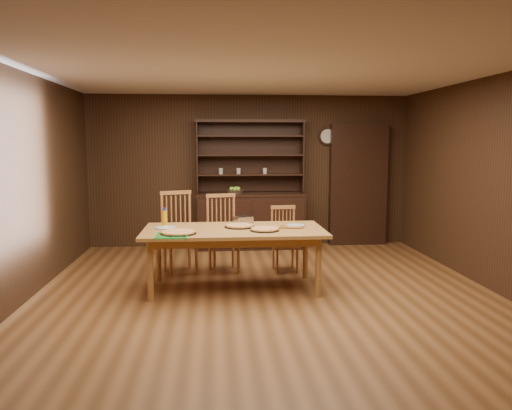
{
  "coord_description": "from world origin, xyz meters",
  "views": [
    {
      "loc": [
        -0.6,
        -5.63,
        1.8
      ],
      "look_at": [
        -0.1,
        0.4,
        1.03
      ],
      "focal_mm": 35.0,
      "sensor_mm": 36.0,
      "label": 1
    }
  ],
  "objects": [
    {
      "name": "pot_holder_a",
      "position": [
        0.37,
        0.37,
        0.76
      ],
      "size": [
        0.2,
        0.2,
        0.01
      ],
      "primitive_type": "cube",
      "rotation": [
        0.0,
        0.0,
        0.08
      ],
      "color": "#B01E14",
      "rests_on": "dining_table"
    },
    {
      "name": "cooling_rack",
      "position": [
        -1.09,
        -0.06,
        0.76
      ],
      "size": [
        0.44,
        0.44,
        0.02
      ],
      "primitive_type": null,
      "rotation": [
        0.0,
        0.0,
        0.3
      ],
      "color": "green",
      "rests_on": "dining_table"
    },
    {
      "name": "chair_left",
      "position": [
        -1.11,
        1.24,
        0.6
      ],
      "size": [
        0.58,
        0.57,
        1.13
      ],
      "rotation": [
        0.0,
        0.0,
        0.34
      ],
      "color": "#AF6B3C",
      "rests_on": "floor"
    },
    {
      "name": "chair_center",
      "position": [
        -0.5,
        1.28,
        0.57
      ],
      "size": [
        0.52,
        0.5,
        1.08
      ],
      "rotation": [
        0.0,
        0.0,
        0.21
      ],
      "color": "#AF6B3C",
      "rests_on": "floor"
    },
    {
      "name": "fruit_bowl",
      "position": [
        -0.27,
        2.69,
        0.98
      ],
      "size": [
        0.3,
        0.3,
        0.12
      ],
      "color": "black",
      "rests_on": "china_hutch"
    },
    {
      "name": "plate_right",
      "position": [
        0.4,
        0.48,
        0.76
      ],
      "size": [
        0.25,
        0.25,
        0.02
      ],
      "color": "silver",
      "rests_on": "dining_table"
    },
    {
      "name": "chair_right",
      "position": [
        0.37,
        1.22,
        0.48
      ],
      "size": [
        0.4,
        0.38,
        0.91
      ],
      "rotation": [
        0.0,
        0.0,
        0.09
      ],
      "color": "#AF6B3C",
      "rests_on": "floor"
    },
    {
      "name": "dining_table",
      "position": [
        -0.38,
        0.35,
        0.68
      ],
      "size": [
        2.19,
        1.1,
        0.75
      ],
      "color": "#B2823E",
      "rests_on": "floor"
    },
    {
      "name": "floor",
      "position": [
        0.0,
        0.0,
        0.0
      ],
      "size": [
        6.0,
        6.0,
        0.0
      ],
      "primitive_type": "plane",
      "color": "brown",
      "rests_on": "ground"
    },
    {
      "name": "pot_holder_b",
      "position": [
        0.29,
        0.39,
        0.76
      ],
      "size": [
        0.23,
        0.23,
        0.01
      ],
      "primitive_type": "cube",
      "rotation": [
        0.0,
        0.0,
        -0.2
      ],
      "color": "#B01E14",
      "rests_on": "dining_table"
    },
    {
      "name": "plate_left",
      "position": [
        -1.21,
        0.45,
        0.76
      ],
      "size": [
        0.27,
        0.27,
        0.02
      ],
      "color": "silver",
      "rests_on": "dining_table"
    },
    {
      "name": "pizza_left",
      "position": [
        -1.03,
        0.06,
        0.77
      ],
      "size": [
        0.42,
        0.42,
        0.04
      ],
      "color": "black",
      "rests_on": "dining_table"
    },
    {
      "name": "china_hutch",
      "position": [
        -0.0,
        2.75,
        0.6
      ],
      "size": [
        1.84,
        0.52,
        2.17
      ],
      "color": "black",
      "rests_on": "floor"
    },
    {
      "name": "foil_dish",
      "position": [
        -0.24,
        0.76,
        0.79
      ],
      "size": [
        0.27,
        0.24,
        0.09
      ],
      "primitive_type": "cube",
      "rotation": [
        0.0,
        0.0,
        0.43
      ],
      "color": "silver",
      "rests_on": "dining_table"
    },
    {
      "name": "juice_bottle",
      "position": [
        -1.24,
        0.66,
        0.86
      ],
      "size": [
        0.06,
        0.06,
        0.22
      ],
      "color": "orange",
      "rests_on": "dining_table"
    },
    {
      "name": "wall_clock",
      "position": [
        1.35,
        2.96,
        1.9
      ],
      "size": [
        0.3,
        0.05,
        0.3
      ],
      "color": "black",
      "rests_on": "room_shell"
    },
    {
      "name": "room_shell",
      "position": [
        0.0,
        0.0,
        1.58
      ],
      "size": [
        6.0,
        6.0,
        6.0
      ],
      "color": "silver",
      "rests_on": "floor"
    },
    {
      "name": "pizza_center",
      "position": [
        -0.3,
        0.46,
        0.77
      ],
      "size": [
        0.37,
        0.37,
        0.04
      ],
      "color": "black",
      "rests_on": "dining_table"
    },
    {
      "name": "doorway",
      "position": [
        1.9,
        2.9,
        1.05
      ],
      "size": [
        1.0,
        0.18,
        2.1
      ],
      "primitive_type": "cube",
      "color": "black",
      "rests_on": "floor"
    },
    {
      "name": "pizza_right",
      "position": [
        -0.02,
        0.19,
        0.77
      ],
      "size": [
        0.35,
        0.35,
        0.04
      ],
      "color": "black",
      "rests_on": "dining_table"
    }
  ]
}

